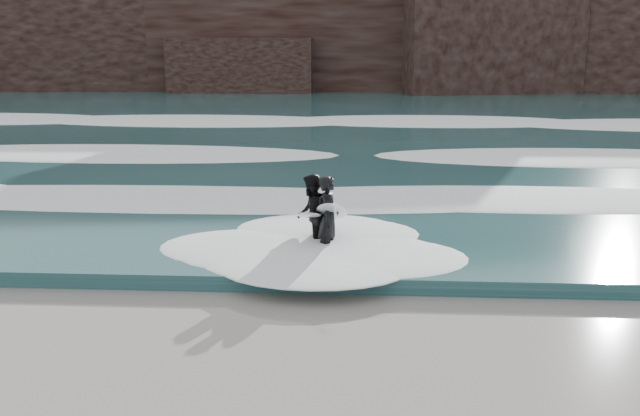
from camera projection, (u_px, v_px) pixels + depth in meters
The scene contains 8 objects.
ground at pixel (326, 376), 9.46m from camera, with size 120.00×120.00×0.00m, color #736E56.
sea at pixel (353, 115), 37.52m from camera, with size 90.00×52.00×0.30m, color #20484B.
headland at pixel (357, 24), 52.82m from camera, with size 70.00×9.00×10.00m, color black.
foam_near at pixel (344, 195), 18.08m from camera, with size 60.00×3.20×0.20m, color white.
foam_mid at pixel (349, 150), 24.86m from camera, with size 60.00×4.00×0.24m, color white.
foam_far at pixel (352, 119), 33.57m from camera, with size 60.00×4.80×0.30m, color white.
surfer_left at pixel (325, 217), 14.21m from camera, with size 0.91×1.86×1.68m.
surfer_right at pixel (315, 214), 14.50m from camera, with size 1.07×2.18×1.66m.
Camera 1 is at (0.41, -8.63, 4.45)m, focal length 40.00 mm.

